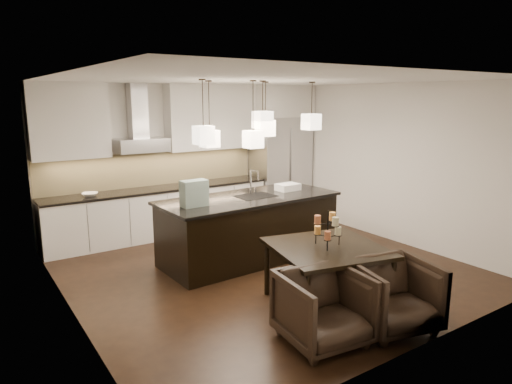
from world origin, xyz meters
TOP-DOWN VIEW (x-y plane):
  - floor at (0.00, 0.00)m, footprint 5.50×5.50m
  - ceiling at (0.00, 0.00)m, footprint 5.50×5.50m
  - wall_back at (0.00, 2.76)m, footprint 5.50×0.02m
  - wall_front at (0.00, -2.76)m, footprint 5.50×0.02m
  - wall_left at (-2.76, 0.00)m, footprint 0.02×5.50m
  - wall_right at (2.76, 0.00)m, footprint 0.02×5.50m
  - refrigerator at (2.10, 2.38)m, footprint 1.20×0.72m
  - fridge_panel at (2.10, 2.38)m, footprint 1.26×0.72m
  - lower_cabinets at (-0.62, 2.43)m, footprint 4.21×0.62m
  - countertop at (-0.62, 2.43)m, footprint 4.21×0.66m
  - backsplash at (-0.62, 2.73)m, footprint 4.21×0.02m
  - upper_cab_left at (-2.10, 2.57)m, footprint 1.25×0.35m
  - upper_cab_right at (0.55, 2.57)m, footprint 1.85×0.35m
  - hood_canopy at (-0.93, 2.48)m, footprint 0.90×0.52m
  - hood_chimney at (-0.93, 2.59)m, footprint 0.30×0.28m
  - fruit_bowl at (-1.90, 2.38)m, footprint 0.34×0.34m
  - island_body at (0.06, 0.48)m, footprint 2.81×1.20m
  - island_top at (0.06, 0.48)m, footprint 2.90×1.30m
  - faucet at (0.16, 0.59)m, footprint 0.12×0.27m
  - tote_bag at (-0.94, 0.38)m, footprint 0.38×0.21m
  - food_container at (0.87, 0.54)m, footprint 0.39×0.28m
  - dining_table at (-0.08, -1.48)m, footprint 1.54×1.54m
  - candelabra at (-0.08, -1.48)m, footprint 0.44×0.44m
  - candle_a at (0.06, -1.51)m, footprint 0.09×0.09m
  - candle_b at (-0.12, -1.34)m, footprint 0.09×0.09m
  - candle_c at (-0.18, -1.58)m, footprint 0.09×0.09m
  - candle_d at (0.05, -1.41)m, footprint 0.09×0.09m
  - candle_e at (-0.21, -1.43)m, footprint 0.09×0.09m
  - candle_f at (-0.09, -1.61)m, footprint 0.09×0.09m
  - armchair_left at (-0.71, -2.12)m, footprint 0.92×0.95m
  - armchair_right at (0.15, -2.32)m, footprint 1.03×1.04m
  - pendant_a at (-0.80, 0.34)m, footprint 0.24×0.24m
  - pendant_b at (-0.46, 0.79)m, footprint 0.24×0.24m
  - pendant_c at (0.24, 0.38)m, footprint 0.24×0.24m
  - pendant_d at (0.51, 0.68)m, footprint 0.24×0.24m
  - pendant_e at (1.19, 0.35)m, footprint 0.24×0.24m
  - pendant_f at (0.04, 0.34)m, footprint 0.24×0.24m

SIDE VIEW (x-z plane):
  - floor at x=0.00m, z-range -0.02..0.00m
  - dining_table at x=-0.08m, z-range 0.00..0.77m
  - armchair_left at x=-0.71m, z-range 0.00..0.78m
  - armchair_right at x=0.15m, z-range 0.00..0.79m
  - lower_cabinets at x=-0.62m, z-range 0.00..0.88m
  - island_body at x=0.06m, z-range 0.00..0.98m
  - countertop at x=-0.62m, z-range 0.88..0.92m
  - fruit_bowl at x=-1.90m, z-range 0.92..0.98m
  - candle_a at x=0.06m, z-range 0.90..1.00m
  - candle_b at x=-0.12m, z-range 0.90..1.00m
  - candle_c at x=-0.18m, z-range 0.90..1.00m
  - candelabra at x=-0.08m, z-range 0.77..1.22m
  - island_top at x=0.06m, z-range 0.98..1.02m
  - refrigerator at x=2.10m, z-range 0.00..2.15m
  - food_container at x=0.87m, z-range 1.02..1.13m
  - candle_d at x=0.05m, z-range 1.06..1.17m
  - candle_e at x=-0.21m, z-range 1.06..1.17m
  - candle_f at x=-0.09m, z-range 1.06..1.17m
  - tote_bag at x=-0.94m, z-range 1.02..1.40m
  - faucet at x=0.16m, z-range 1.02..1.44m
  - backsplash at x=-0.62m, z-range 0.92..1.55m
  - wall_back at x=0.00m, z-range 0.00..2.80m
  - wall_front at x=0.00m, z-range 0.00..2.80m
  - wall_left at x=-2.76m, z-range 0.00..2.80m
  - wall_right at x=2.76m, z-range 0.00..2.80m
  - hood_canopy at x=-0.93m, z-range 1.60..1.84m
  - pendant_f at x=0.04m, z-range 1.80..2.06m
  - pendant_b at x=-0.46m, z-range 1.80..2.06m
  - pendant_a at x=-0.80m, z-range 1.90..2.16m
  - pendant_d at x=0.51m, z-range 1.93..2.19m
  - pendant_e at x=1.19m, z-range 2.03..2.29m
  - upper_cab_left at x=-2.10m, z-range 1.55..2.80m
  - upper_cab_right at x=0.55m, z-range 1.55..2.80m
  - pendant_c at x=0.24m, z-range 2.09..2.35m
  - hood_chimney at x=-0.93m, z-range 1.84..2.80m
  - fridge_panel at x=2.10m, z-range 2.15..2.80m
  - ceiling at x=0.00m, z-range 2.80..2.82m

